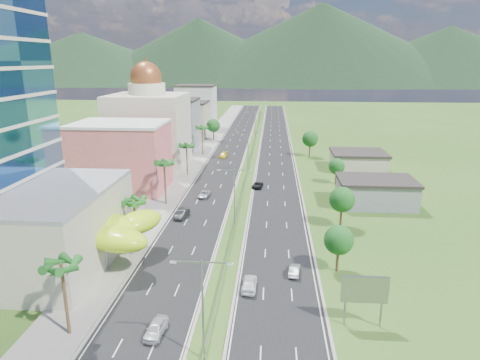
# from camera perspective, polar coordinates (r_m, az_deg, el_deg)

# --- Properties ---
(ground) EXTENTS (500.00, 500.00, 0.00)m
(ground) POSITION_cam_1_polar(r_m,az_deg,el_deg) (68.15, -1.46, -9.59)
(ground) COLOR #2D5119
(ground) RESTS_ON ground
(road_left) EXTENTS (11.00, 260.00, 0.04)m
(road_left) POSITION_cam_1_polar(r_m,az_deg,el_deg) (154.65, -0.85, 4.93)
(road_left) COLOR black
(road_left) RESTS_ON ground
(road_right) EXTENTS (11.00, 260.00, 0.04)m
(road_right) POSITION_cam_1_polar(r_m,az_deg,el_deg) (154.02, 4.73, 4.83)
(road_right) COLOR black
(road_right) RESTS_ON ground
(sidewalk_left) EXTENTS (7.00, 260.00, 0.12)m
(sidewalk_left) POSITION_cam_1_polar(r_m,az_deg,el_deg) (155.78, -4.35, 4.98)
(sidewalk_left) COLOR gray
(sidewalk_left) RESTS_ON ground
(median_guardrail) EXTENTS (0.10, 216.06, 0.76)m
(median_guardrail) POSITION_cam_1_polar(r_m,az_deg,el_deg) (136.40, 1.60, 3.70)
(median_guardrail) COLOR gray
(median_guardrail) RESTS_ON ground
(streetlight_median_a) EXTENTS (6.04, 0.25, 11.00)m
(streetlight_median_a) POSITION_cam_1_polar(r_m,az_deg,el_deg) (43.11, -5.01, -15.67)
(streetlight_median_a) COLOR gray
(streetlight_median_a) RESTS_ON ground
(streetlight_median_b) EXTENTS (6.04, 0.25, 11.00)m
(streetlight_median_b) POSITION_cam_1_polar(r_m,az_deg,el_deg) (74.96, -0.72, -1.64)
(streetlight_median_b) COLOR gray
(streetlight_median_b) RESTS_ON ground
(streetlight_median_c) EXTENTS (6.04, 0.25, 11.00)m
(streetlight_median_c) POSITION_cam_1_polar(r_m,az_deg,el_deg) (113.66, 1.07, 4.40)
(streetlight_median_c) COLOR gray
(streetlight_median_c) RESTS_ON ground
(streetlight_median_d) EXTENTS (6.04, 0.25, 11.00)m
(streetlight_median_d) POSITION_cam_1_polar(r_m,az_deg,el_deg) (157.97, 2.04, 7.62)
(streetlight_median_d) COLOR gray
(streetlight_median_d) RESTS_ON ground
(streetlight_median_e) EXTENTS (6.04, 0.25, 11.00)m
(streetlight_median_e) POSITION_cam_1_polar(r_m,az_deg,el_deg) (202.58, 2.59, 9.43)
(streetlight_median_e) COLOR gray
(streetlight_median_e) RESTS_ON ground
(mall_podium) EXTENTS (30.00, 24.00, 11.00)m
(mall_podium) POSITION_cam_1_polar(r_m,az_deg,el_deg) (71.34, -28.68, -5.65)
(mall_podium) COLOR #B7AD96
(mall_podium) RESTS_ON ground
(lime_canopy) EXTENTS (18.00, 15.00, 7.40)m
(lime_canopy) POSITION_cam_1_polar(r_m,az_deg,el_deg) (67.52, -19.09, -6.14)
(lime_canopy) COLOR #B8E916
(lime_canopy) RESTS_ON ground
(pink_shophouse) EXTENTS (20.00, 15.00, 15.00)m
(pink_shophouse) POSITION_cam_1_polar(r_m,az_deg,el_deg) (101.72, -15.51, 2.90)
(pink_shophouse) COLOR #D6585F
(pink_shophouse) RESTS_ON ground
(domed_building) EXTENTS (20.00, 20.00, 28.70)m
(domed_building) POSITION_cam_1_polar(r_m,az_deg,el_deg) (122.53, -12.06, 7.08)
(domed_building) COLOR beige
(domed_building) RESTS_ON ground
(midrise_grey) EXTENTS (16.00, 15.00, 16.00)m
(midrise_grey) POSITION_cam_1_polar(r_m,az_deg,el_deg) (146.67, -8.90, 7.30)
(midrise_grey) COLOR gray
(midrise_grey) RESTS_ON ground
(midrise_beige) EXTENTS (16.00, 15.00, 13.00)m
(midrise_beige) POSITION_cam_1_polar(r_m,az_deg,el_deg) (168.15, -7.18, 7.92)
(midrise_beige) COLOR #B7AD96
(midrise_beige) RESTS_ON ground
(midrise_white) EXTENTS (16.00, 15.00, 18.00)m
(midrise_white) POSITION_cam_1_polar(r_m,az_deg,el_deg) (190.28, -5.83, 9.63)
(midrise_white) COLOR silver
(midrise_white) RESTS_ON ground
(billboard) EXTENTS (5.20, 0.35, 6.20)m
(billboard) POSITION_cam_1_polar(r_m,az_deg,el_deg) (50.95, 16.29, -14.02)
(billboard) COLOR gray
(billboard) RESTS_ON ground
(shed_near) EXTENTS (15.00, 10.00, 5.00)m
(shed_near) POSITION_cam_1_polar(r_m,az_deg,el_deg) (92.82, 17.65, -1.69)
(shed_near) COLOR gray
(shed_near) RESTS_ON ground
(shed_far) EXTENTS (14.00, 12.00, 4.40)m
(shed_far) POSITION_cam_1_polar(r_m,az_deg,el_deg) (121.63, 15.47, 2.40)
(shed_far) COLOR #B7AD96
(shed_far) RESTS_ON ground
(palm_tree_a) EXTENTS (3.60, 3.60, 9.10)m
(palm_tree_a) POSITION_cam_1_polar(r_m,az_deg,el_deg) (49.69, -22.72, -10.77)
(palm_tree_a) COLOR #47301C
(palm_tree_a) RESTS_ON ground
(palm_tree_b) EXTENTS (3.60, 3.60, 8.10)m
(palm_tree_b) POSITION_cam_1_polar(r_m,az_deg,el_deg) (70.49, -13.98, -3.00)
(palm_tree_b) COLOR #47301C
(palm_tree_b) RESTS_ON ground
(palm_tree_c) EXTENTS (3.60, 3.60, 9.60)m
(palm_tree_c) POSITION_cam_1_polar(r_m,az_deg,el_deg) (88.52, -10.08, 2.03)
(palm_tree_c) COLOR #47301C
(palm_tree_c) RESTS_ON ground
(palm_tree_d) EXTENTS (3.60, 3.60, 8.60)m
(palm_tree_d) POSITION_cam_1_polar(r_m,az_deg,el_deg) (110.61, -7.14, 4.39)
(palm_tree_d) COLOR #47301C
(palm_tree_d) RESTS_ON ground
(palm_tree_e) EXTENTS (3.60, 3.60, 9.40)m
(palm_tree_e) POSITION_cam_1_polar(r_m,az_deg,el_deg) (134.68, -5.06, 6.82)
(palm_tree_e) COLOR #47301C
(palm_tree_e) RESTS_ON ground
(leafy_tree_lfar) EXTENTS (4.90, 4.90, 8.05)m
(leafy_tree_lfar) POSITION_cam_1_polar(r_m,az_deg,el_deg) (159.52, -3.58, 7.26)
(leafy_tree_lfar) COLOR #47301C
(leafy_tree_lfar) RESTS_ON ground
(leafy_tree_ra) EXTENTS (4.20, 4.20, 6.90)m
(leafy_tree_ra) POSITION_cam_1_polar(r_m,az_deg,el_deg) (62.06, 13.03, -7.82)
(leafy_tree_ra) COLOR #47301C
(leafy_tree_ra) RESTS_ON ground
(leafy_tree_rb) EXTENTS (4.55, 4.55, 7.47)m
(leafy_tree_rb) POSITION_cam_1_polar(r_m,az_deg,el_deg) (78.09, 13.46, -2.57)
(leafy_tree_rb) COLOR #47301C
(leafy_tree_rb) RESTS_ON ground
(leafy_tree_rc) EXTENTS (3.85, 3.85, 6.33)m
(leafy_tree_rc) POSITION_cam_1_polar(r_m,az_deg,el_deg) (105.39, 12.77, 1.78)
(leafy_tree_rc) COLOR #47301C
(leafy_tree_rc) RESTS_ON ground
(leafy_tree_rd) EXTENTS (4.90, 4.90, 8.05)m
(leafy_tree_rd) POSITION_cam_1_polar(r_m,az_deg,el_deg) (133.84, 9.33, 5.43)
(leafy_tree_rd) COLOR #47301C
(leafy_tree_rd) RESTS_ON ground
(mountain_ridge) EXTENTS (860.00, 140.00, 90.00)m
(mountain_ridge) POSITION_cam_1_polar(r_m,az_deg,el_deg) (514.86, 10.61, 12.30)
(mountain_ridge) COLOR black
(mountain_ridge) RESTS_ON ground
(car_white_near_left) EXTENTS (2.18, 4.56, 1.50)m
(car_white_near_left) POSITION_cam_1_polar(r_m,az_deg,el_deg) (50.46, -11.15, -18.82)
(car_white_near_left) COLOR silver
(car_white_near_left) RESTS_ON road_left
(car_dark_left) EXTENTS (2.38, 4.87, 1.54)m
(car_dark_left) POSITION_cam_1_polar(r_m,az_deg,el_deg) (82.39, -7.75, -4.51)
(car_dark_left) COLOR black
(car_dark_left) RESTS_ON road_left
(car_silver_mid_left) EXTENTS (2.50, 4.84, 1.30)m
(car_silver_mid_left) POSITION_cam_1_polar(r_m,az_deg,el_deg) (94.07, -4.81, -1.90)
(car_silver_mid_left) COLOR #A6A9AD
(car_silver_mid_left) RESTS_ON road_left
(car_yellow_far_left) EXTENTS (2.42, 5.04, 1.42)m
(car_yellow_far_left) POSITION_cam_1_polar(r_m,az_deg,el_deg) (132.00, -2.20, 3.34)
(car_yellow_far_left) COLOR yellow
(car_yellow_far_left) RESTS_ON road_left
(car_white_near_right) EXTENTS (2.07, 4.83, 1.62)m
(car_white_near_right) POSITION_cam_1_polar(r_m,az_deg,el_deg) (57.78, 1.27, -13.60)
(car_white_near_right) COLOR white
(car_white_near_right) RESTS_ON road_right
(car_silver_right) EXTENTS (1.85, 4.03, 1.28)m
(car_silver_right) POSITION_cam_1_polar(r_m,az_deg,el_deg) (61.80, 7.28, -11.83)
(car_silver_right) COLOR #979A9E
(car_silver_right) RESTS_ON road_right
(car_dark_far_right) EXTENTS (2.75, 4.99, 1.32)m
(car_dark_far_right) POSITION_cam_1_polar(r_m,az_deg,el_deg) (100.91, 2.39, -0.62)
(car_dark_far_right) COLOR black
(car_dark_far_right) RESTS_ON road_right
(motorcycle) EXTENTS (0.87, 1.94, 1.20)m
(motorcycle) POSITION_cam_1_polar(r_m,az_deg,el_deg) (66.14, -12.71, -10.21)
(motorcycle) COLOR black
(motorcycle) RESTS_ON road_left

